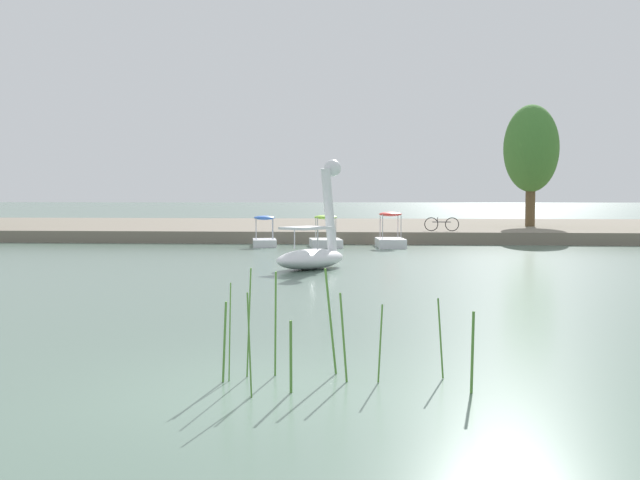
{
  "coord_description": "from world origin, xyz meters",
  "views": [
    {
      "loc": [
        1.38,
        -9.16,
        2.39
      ],
      "look_at": [
        -0.8,
        17.33,
        0.83
      ],
      "focal_mm": 42.97,
      "sensor_mm": 36.0,
      "label": 1
    }
  ],
  "objects_px": {
    "pedal_boat_lime": "(326,238)",
    "tree_broadleaf_right": "(531,149)",
    "bicycle_parked": "(442,224)",
    "pedal_boat_blue": "(264,238)",
    "swan_boat": "(314,247)",
    "pedal_boat_red": "(390,237)"
  },
  "relations": [
    {
      "from": "pedal_boat_lime",
      "to": "tree_broadleaf_right",
      "type": "distance_m",
      "value": 15.34
    },
    {
      "from": "bicycle_parked",
      "to": "pedal_boat_blue",
      "type": "bearing_deg",
      "value": -159.59
    },
    {
      "from": "tree_broadleaf_right",
      "to": "bicycle_parked",
      "type": "bearing_deg",
      "value": -131.22
    },
    {
      "from": "swan_boat",
      "to": "pedal_boat_red",
      "type": "distance_m",
      "value": 10.93
    },
    {
      "from": "swan_boat",
      "to": "pedal_boat_red",
      "type": "height_order",
      "value": "swan_boat"
    },
    {
      "from": "swan_boat",
      "to": "pedal_boat_lime",
      "type": "bearing_deg",
      "value": 92.16
    },
    {
      "from": "bicycle_parked",
      "to": "swan_boat",
      "type": "bearing_deg",
      "value": -110.5
    },
    {
      "from": "pedal_boat_lime",
      "to": "pedal_boat_red",
      "type": "bearing_deg",
      "value": 1.16
    },
    {
      "from": "swan_boat",
      "to": "pedal_boat_blue",
      "type": "distance_m",
      "value": 11.17
    },
    {
      "from": "pedal_boat_red",
      "to": "pedal_boat_lime",
      "type": "bearing_deg",
      "value": -178.84
    },
    {
      "from": "swan_boat",
      "to": "pedal_boat_red",
      "type": "bearing_deg",
      "value": 76.3
    },
    {
      "from": "pedal_boat_blue",
      "to": "tree_broadleaf_right",
      "type": "distance_m",
      "value": 17.47
    },
    {
      "from": "pedal_boat_red",
      "to": "pedal_boat_blue",
      "type": "xyz_separation_m",
      "value": [
        -5.87,
        0.07,
        -0.06
      ]
    },
    {
      "from": "swan_boat",
      "to": "pedal_boat_blue",
      "type": "height_order",
      "value": "swan_boat"
    },
    {
      "from": "pedal_boat_blue",
      "to": "bicycle_parked",
      "type": "height_order",
      "value": "pedal_boat_blue"
    },
    {
      "from": "pedal_boat_red",
      "to": "tree_broadleaf_right",
      "type": "bearing_deg",
      "value": 49.58
    },
    {
      "from": "swan_boat",
      "to": "pedal_boat_blue",
      "type": "relative_size",
      "value": 1.69
    },
    {
      "from": "pedal_boat_red",
      "to": "pedal_boat_blue",
      "type": "height_order",
      "value": "pedal_boat_red"
    },
    {
      "from": "swan_boat",
      "to": "bicycle_parked",
      "type": "relative_size",
      "value": 2.09
    },
    {
      "from": "tree_broadleaf_right",
      "to": "pedal_boat_lime",
      "type": "bearing_deg",
      "value": -139.2
    },
    {
      "from": "pedal_boat_lime",
      "to": "pedal_boat_blue",
      "type": "height_order",
      "value": "pedal_boat_lime"
    },
    {
      "from": "pedal_boat_red",
      "to": "bicycle_parked",
      "type": "xyz_separation_m",
      "value": [
        2.58,
        3.21,
        0.48
      ]
    }
  ]
}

